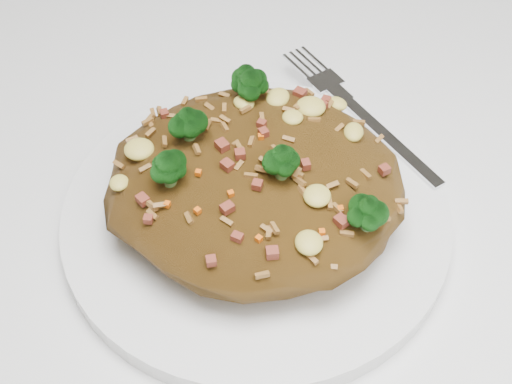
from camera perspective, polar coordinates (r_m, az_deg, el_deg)
dining_table at (r=0.50m, az=2.81°, el=-12.92°), size 1.20×0.80×0.75m
plate at (r=0.44m, az=-0.00°, el=-1.86°), size 0.24×0.24×0.01m
fried_rice at (r=0.42m, az=-0.02°, el=1.53°), size 0.18×0.16×0.07m
fork at (r=0.50m, az=8.88°, el=5.77°), size 0.11×0.14×0.00m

